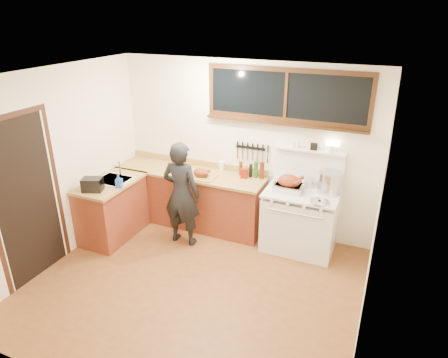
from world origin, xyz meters
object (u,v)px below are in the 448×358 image
at_px(cutting_board, 201,174).
at_px(roast_turkey, 289,184).
at_px(vintage_stove, 300,219).
at_px(man, 181,194).

distance_m(cutting_board, roast_turkey, 1.33).
height_order(vintage_stove, cutting_board, vintage_stove).
relative_size(man, roast_turkey, 3.68).
bearing_deg(roast_turkey, vintage_stove, 12.98).
height_order(man, roast_turkey, man).
xyz_separation_m(vintage_stove, man, (-1.63, -0.53, 0.32)).
xyz_separation_m(vintage_stove, roast_turkey, (-0.19, -0.04, 0.53)).
bearing_deg(cutting_board, vintage_stove, 3.85).
distance_m(vintage_stove, roast_turkey, 0.57).
bearing_deg(roast_turkey, cutting_board, -177.47).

